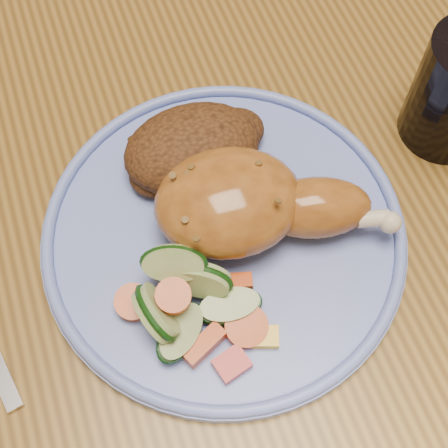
# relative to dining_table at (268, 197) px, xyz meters

# --- Properties ---
(ground) EXTENTS (4.00, 4.00, 0.00)m
(ground) POSITION_rel_dining_table_xyz_m (0.00, 0.00, -0.67)
(ground) COLOR brown
(ground) RESTS_ON ground
(dining_table) EXTENTS (0.90, 1.40, 0.75)m
(dining_table) POSITION_rel_dining_table_xyz_m (0.00, 0.00, 0.00)
(dining_table) COLOR brown
(dining_table) RESTS_ON ground
(plate) EXTENTS (0.30, 0.30, 0.01)m
(plate) POSITION_rel_dining_table_xyz_m (-0.07, -0.07, 0.09)
(plate) COLOR #6A81D9
(plate) RESTS_ON dining_table
(plate_rim) EXTENTS (0.30, 0.30, 0.01)m
(plate_rim) POSITION_rel_dining_table_xyz_m (-0.07, -0.07, 0.10)
(plate_rim) COLOR #6A81D9
(plate_rim) RESTS_ON plate
(chicken_leg) EXTENTS (0.19, 0.12, 0.06)m
(chicken_leg) POSITION_rel_dining_table_xyz_m (-0.05, -0.06, 0.12)
(chicken_leg) COLOR #A46022
(chicken_leg) RESTS_ON plate
(rice_pilaf) EXTENTS (0.13, 0.09, 0.05)m
(rice_pilaf) POSITION_rel_dining_table_xyz_m (-0.07, 0.01, 0.12)
(rice_pilaf) COLOR #4F2C13
(rice_pilaf) RESTS_ON plate
(vegetable_pile) EXTENTS (0.11, 0.12, 0.06)m
(vegetable_pile) POSITION_rel_dining_table_xyz_m (-0.12, -0.12, 0.11)
(vegetable_pile) COLOR #A50A05
(vegetable_pile) RESTS_ON plate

